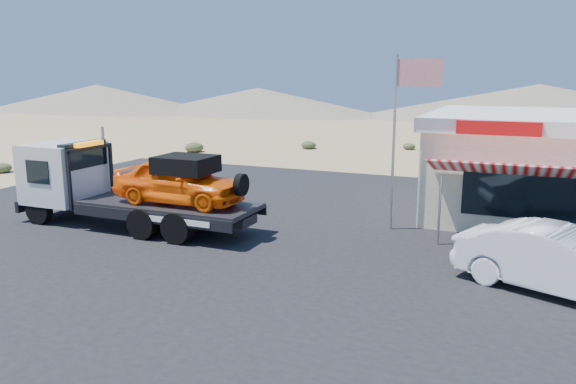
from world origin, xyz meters
name	(u,v)px	position (x,y,z in m)	size (l,w,h in m)	color
ground	(209,250)	(0.00, 0.00, 0.00)	(120.00, 120.00, 0.00)	#968055
asphalt_lot	(304,232)	(2.00, 3.00, 0.01)	(32.00, 24.00, 0.02)	black
tow_truck	(130,183)	(-3.93, 1.24, 1.60)	(8.89, 2.64, 2.97)	black
white_sedan	(559,261)	(9.84, 0.33, 0.84)	(1.74, 4.98, 1.64)	silver
jerky_store	(571,165)	(10.50, 8.97, 1.99)	(10.40, 9.97, 3.90)	beige
flagpole	(401,123)	(4.93, 4.50, 3.76)	(1.55, 0.10, 6.00)	#99999E
desert_scrub	(95,166)	(-13.43, 10.07, 0.30)	(22.28, 36.84, 0.71)	#323D21
distant_hills	(368,102)	(-9.77, 55.14, 1.89)	(126.00, 48.00, 4.20)	#726B59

